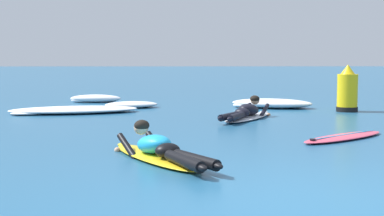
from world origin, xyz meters
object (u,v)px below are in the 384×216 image
(drifting_surfboard, at_px, (343,137))
(surfer_near, at_px, (159,150))
(surfer_far, at_px, (247,113))
(channel_marker_buoy, at_px, (347,92))

(drifting_surfboard, bearing_deg, surfer_near, -148.70)
(surfer_near, distance_m, surfer_far, 5.17)
(drifting_surfboard, bearing_deg, surfer_far, 112.57)
(surfer_near, height_order, surfer_far, same)
(surfer_far, xyz_separation_m, drifting_surfboard, (1.25, -3.01, -0.10))
(surfer_near, bearing_deg, surfer_far, 69.82)
(surfer_far, bearing_deg, drifting_surfboard, -67.43)
(surfer_near, relative_size, surfer_far, 1.01)
(surfer_far, bearing_deg, channel_marker_buoy, 30.49)
(surfer_far, distance_m, drifting_surfboard, 3.26)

